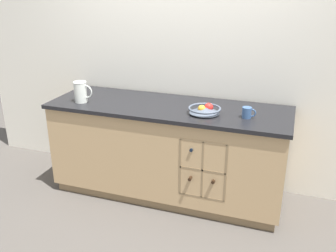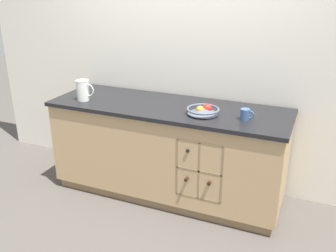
{
  "view_description": "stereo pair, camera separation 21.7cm",
  "coord_description": "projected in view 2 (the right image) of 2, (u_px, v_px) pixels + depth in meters",
  "views": [
    {
      "loc": [
        1.06,
        -3.05,
        1.97
      ],
      "look_at": [
        0.0,
        0.0,
        0.71
      ],
      "focal_mm": 40.0,
      "sensor_mm": 36.0,
      "label": 1
    },
    {
      "loc": [
        1.26,
        -2.97,
        1.97
      ],
      "look_at": [
        0.0,
        0.0,
        0.71
      ],
      "focal_mm": 40.0,
      "sensor_mm": 36.0,
      "label": 2
    }
  ],
  "objects": [
    {
      "name": "kitchen_island",
      "position": [
        168.0,
        150.0,
        3.55
      ],
      "size": [
        2.2,
        0.75,
        0.9
      ],
      "color": "olive",
      "rests_on": "ground_plane"
    },
    {
      "name": "back_wall",
      "position": [
        185.0,
        57.0,
        3.61
      ],
      "size": [
        4.56,
        0.06,
        2.55
      ],
      "primitive_type": "cube",
      "color": "silver",
      "rests_on": "ground_plane"
    },
    {
      "name": "white_pitcher",
      "position": [
        83.0,
        90.0,
        3.51
      ],
      "size": [
        0.18,
        0.12,
        0.19
      ],
      "color": "silver",
      "rests_on": "kitchen_island"
    },
    {
      "name": "ground_plane",
      "position": [
        168.0,
        192.0,
        3.72
      ],
      "size": [
        14.0,
        14.0,
        0.0
      ],
      "primitive_type": "plane",
      "color": "#4C4742"
    },
    {
      "name": "ceramic_mug",
      "position": [
        245.0,
        114.0,
        3.04
      ],
      "size": [
        0.12,
        0.08,
        0.09
      ],
      "color": "#385684",
      "rests_on": "kitchen_island"
    },
    {
      "name": "fruit_bowl",
      "position": [
        203.0,
        110.0,
        3.16
      ],
      "size": [
        0.28,
        0.28,
        0.08
      ],
      "color": "#4C5666",
      "rests_on": "kitchen_island"
    }
  ]
}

